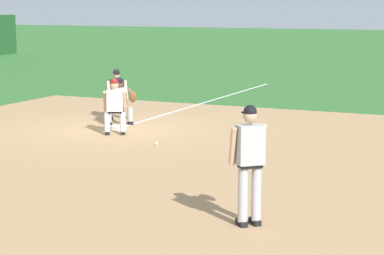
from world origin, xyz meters
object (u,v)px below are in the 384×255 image
object	(u,v)px
first_base_bag	(117,128)
first_baseman	(121,99)
pitcher	(250,157)
baserunner	(115,104)
baseball	(156,143)
umpire	(117,92)

from	to	relation	value
first_base_bag	first_baseman	size ratio (longest dim) A/B	0.28
first_base_bag	pitcher	distance (m)	9.36
first_baseman	baserunner	bearing A→B (deg)	-155.63
baseball	baserunner	xyz separation A→B (m)	(0.82, 1.61, 0.76)
pitcher	first_baseman	size ratio (longest dim) A/B	1.39
pitcher	first_baseman	distance (m)	9.93
first_base_bag	first_baseman	xyz separation A→B (m)	(0.63, 0.23, 0.69)
pitcher	umpire	distance (m)	11.10
pitcher	baserunner	world-z (taller)	pitcher
baseball	baserunner	bearing A→B (deg)	63.05
baserunner	umpire	distance (m)	2.70
first_base_bag	umpire	bearing A→B (deg)	29.66
pitcher	umpire	xyz separation A→B (m)	(8.42, 7.22, -0.27)
pitcher	baserunner	distance (m)	8.47
first_base_bag	umpire	size ratio (longest dim) A/B	0.26
pitcher	baserunner	bearing A→B (deg)	44.25
first_base_bag	pitcher	size ratio (longest dim) A/B	0.20
baseball	pitcher	xyz separation A→B (m)	(-5.25, -4.30, 1.02)
baseball	first_baseman	distance (m)	3.23
first_base_bag	baserunner	world-z (taller)	baserunner
baseball	pitcher	bearing A→B (deg)	-140.68
first_baseman	umpire	world-z (taller)	umpire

